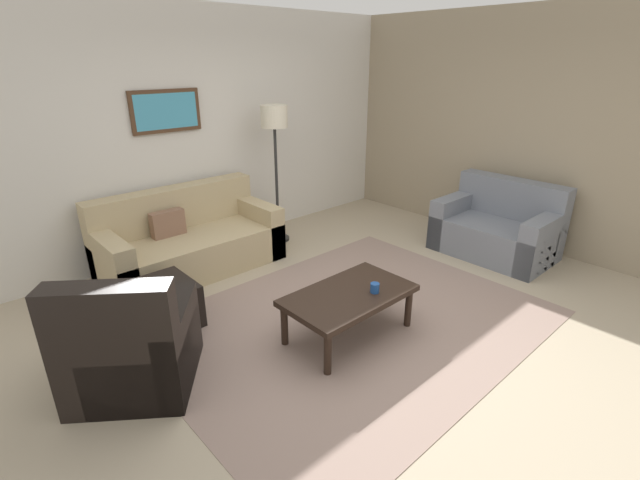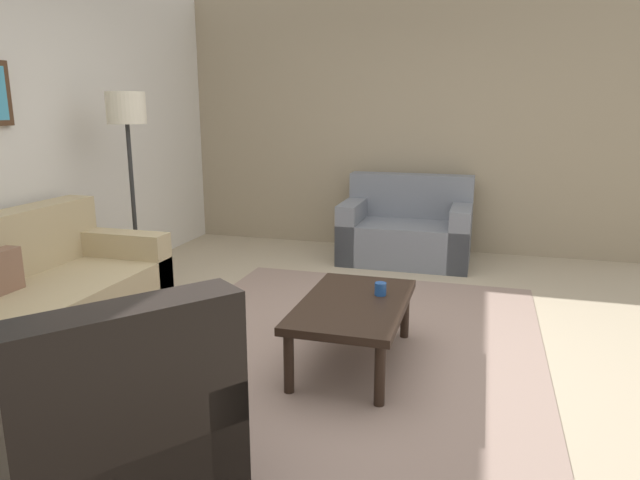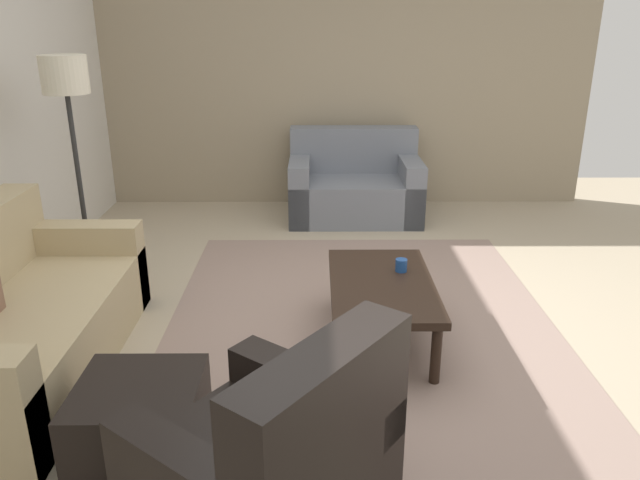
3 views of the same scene
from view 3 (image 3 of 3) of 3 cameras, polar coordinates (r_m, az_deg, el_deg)
The scene contains 9 objects.
ground_plane at distance 4.14m, azimuth 3.90°, elevation -8.11°, with size 8.00×8.00×0.00m, color tan.
stone_feature_panel at distance 6.67m, azimuth 2.32°, elevation 15.36°, with size 0.12×5.20×2.80m, color gray.
area_rug at distance 4.14m, azimuth 3.90°, elevation -8.06°, with size 3.37×2.60×0.01m, color gray.
couch_main at distance 3.95m, azimuth -27.39°, elevation -7.15°, with size 1.93×0.93×0.88m.
couch_loveseat at distance 6.33m, azimuth 3.19°, elevation 4.92°, with size 0.87×1.31×0.88m.
ottoman at distance 3.05m, azimuth -16.39°, elevation -16.06°, with size 0.56×0.56×0.40m, color black.
coffee_table at distance 3.84m, azimuth 5.78°, elevation -4.57°, with size 1.10×0.64×0.41m.
cup at distance 3.97m, azimuth 7.59°, elevation -2.35°, with size 0.08×0.08×0.08m, color #1E478C.
lamp_standing at distance 4.73m, azimuth -22.46°, elevation 12.01°, with size 0.32×0.32×1.71m.
Camera 3 is at (-3.64, 0.30, 1.96)m, focal length 34.31 mm.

